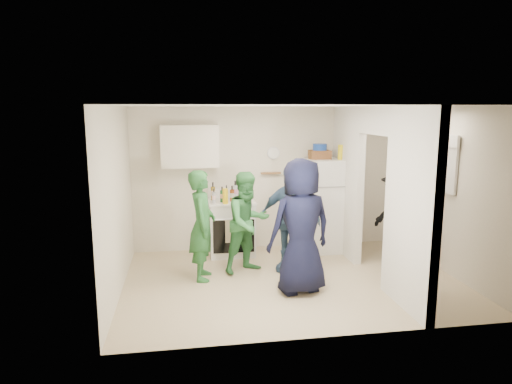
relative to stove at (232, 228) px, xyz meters
The scene contains 35 objects.
floor 1.62m from the stove, 61.89° to the right, with size 4.80×4.80×0.00m, color tan.
wall_back 1.12m from the stove, 24.27° to the left, with size 4.80×4.80×0.00m, color silver.
wall_front 3.25m from the stove, 76.59° to the right, with size 4.80×4.80×0.00m, color silver.
wall_left 2.30m from the stove, 140.60° to the right, with size 3.40×3.40×0.00m, color silver.
wall_right 3.51m from the stove, 23.63° to the right, with size 3.40×3.40×0.00m, color silver.
ceiling 2.56m from the stove, 61.89° to the right, with size 4.80×4.80×0.00m, color white.
partition_pier_back 2.10m from the stove, ahead, with size 0.12×1.20×2.50m, color silver.
partition_pier_front 3.23m from the stove, 51.97° to the right, with size 0.12×1.20×2.50m, color silver.
partition_header 3.00m from the stove, 35.34° to the right, with size 0.12×1.00×0.40m, color silver.
stove is the anchor object (origin of this frame).
upper_cabinet 1.54m from the stove, 167.34° to the left, with size 0.95×0.34×0.70m, color silver.
fridge 1.67m from the stove, ahead, with size 0.66×0.65×1.61m, color white.
wicker_basket 1.96m from the stove, ahead, with size 0.35×0.25×0.15m, color brown.
blue_bowl 2.04m from the stove, ahead, with size 0.24×0.24×0.11m, color #153A96.
yellow_cup_stack_top 2.25m from the stove, ahead, with size 0.09×0.09×0.25m, color yellow.
wall_clock 1.49m from the stove, 21.63° to the left, with size 0.22×0.22×0.03m, color white.
spice_shelf 1.18m from the stove, 20.93° to the left, with size 0.35×0.08×0.03m, color olive.
nook_window 3.53m from the stove, 20.60° to the right, with size 0.03×0.70×0.80m, color black.
nook_window_frame 3.52m from the stove, 20.70° to the right, with size 0.04×0.76×0.86m, color white.
nook_valance 3.63m from the stove, 20.85° to the right, with size 0.04×0.82×0.18m, color white.
yellow_cup_stack_stove 0.64m from the stove, 118.61° to the right, with size 0.09×0.09×0.25m, color yellow.
red_cup 0.60m from the stove, 42.27° to the right, with size 0.09×0.09×0.12m, color #BC350C.
person_green_left 1.25m from the stove, 116.59° to the right, with size 0.59×0.38×1.61m, color #296838.
person_green_center 0.95m from the stove, 79.94° to the right, with size 0.75×0.58×1.54m, color #3D8A4A.
person_denim 1.27m from the stove, 49.88° to the right, with size 0.96×0.40×1.63m, color #365477.
person_navy 1.98m from the stove, 67.42° to the right, with size 0.90×0.58×1.83m, color black.
person_nook 2.74m from the stove, 18.03° to the right, with size 1.00×0.58×1.55m, color black.
bottle_a 0.70m from the stove, 160.05° to the left, with size 0.07×0.07×0.31m, color olive.
bottle_b 0.62m from the stove, 156.34° to the right, with size 0.07×0.07×0.26m, color #1C5427.
bottle_c 0.61m from the stove, 116.30° to the left, with size 0.06×0.06×0.25m, color silver.
bottle_d 0.60m from the stove, 77.92° to the right, with size 0.07×0.07×0.27m, color brown.
bottle_e 0.66m from the stove, 65.08° to the left, with size 0.08×0.08×0.31m, color silver.
bottle_f 0.63m from the stove, ahead, with size 0.06×0.06×0.27m, color #143817.
bottle_g 0.67m from the stove, 29.68° to the left, with size 0.07×0.07×0.24m, color brown.
bottle_h 0.67m from the stove, 156.01° to the right, with size 0.06×0.06×0.24m, color #9C9DA7.
Camera 1 is at (-1.52, -6.14, 2.46)m, focal length 32.00 mm.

